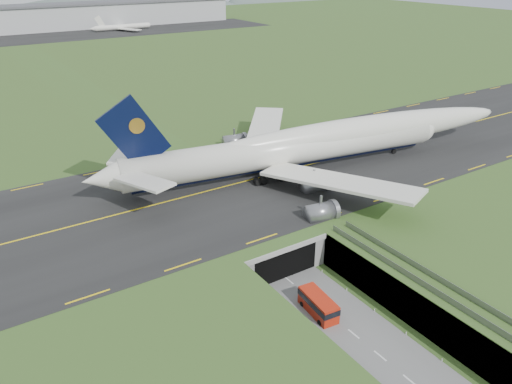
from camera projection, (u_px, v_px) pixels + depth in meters
ground at (317, 305)px, 75.05m from camera, size 900.00×900.00×0.00m
airfield_deck at (318, 288)px, 73.78m from camera, size 800.00×800.00×6.00m
trench_road at (351, 332)px, 69.31m from camera, size 12.00×75.00×0.20m
taxiway at (211, 190)px, 97.53m from camera, size 800.00×44.00×0.18m
tunnel_portal at (256, 238)px, 86.33m from camera, size 17.00×22.30×6.00m
guideway at (481, 320)px, 63.69m from camera, size 3.00×53.00×7.05m
jumbo_jet at (317, 144)px, 105.87m from camera, size 97.63×61.70×20.67m
shuttle_tram at (318, 305)px, 72.50m from camera, size 3.39×7.38×2.93m
distant_hills at (61, 23)px, 435.09m from camera, size 700.00×91.00×60.00m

